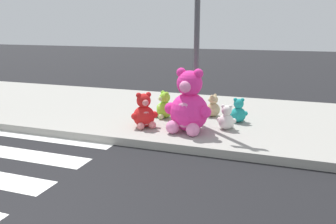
{
  "coord_description": "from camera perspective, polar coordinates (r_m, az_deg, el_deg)",
  "views": [
    {
      "loc": [
        2.74,
        -2.24,
        2.12
      ],
      "look_at": [
        0.68,
        3.6,
        0.55
      ],
      "focal_mm": 36.48,
      "sensor_mm": 36.0,
      "label": 1
    }
  ],
  "objects": [
    {
      "name": "sidewalk",
      "position": [
        8.19,
        -0.78,
        -0.25
      ],
      "size": [
        28.0,
        4.4,
        0.15
      ],
      "primitive_type": "cube",
      "color": "#9E9B93",
      "rests_on": "ground_plane"
    },
    {
      "name": "sign_pole",
      "position": [
        6.87,
        4.82,
        11.9
      ],
      "size": [
        0.56,
        0.11,
        3.2
      ],
      "color": "#4C4C51",
      "rests_on": "sidewalk"
    },
    {
      "name": "plush_pink_large",
      "position": [
        6.47,
        3.44,
        0.91
      ],
      "size": [
        0.93,
        0.83,
        1.21
      ],
      "color": "#F22D93",
      "rests_on": "sidewalk"
    },
    {
      "name": "plush_teal",
      "position": [
        7.3,
        11.65,
        -0.05
      ],
      "size": [
        0.4,
        0.36,
        0.52
      ],
      "color": "teal",
      "rests_on": "sidewalk"
    },
    {
      "name": "plush_tan",
      "position": [
        7.66,
        7.46,
        0.75
      ],
      "size": [
        0.36,
        0.37,
        0.5
      ],
      "color": "tan",
      "rests_on": "sidewalk"
    },
    {
      "name": "plush_lime",
      "position": [
        7.48,
        -0.66,
        0.81
      ],
      "size": [
        0.42,
        0.43,
        0.59
      ],
      "color": "#8CD133",
      "rests_on": "sidewalk"
    },
    {
      "name": "plush_white",
      "position": [
        6.75,
        9.73,
        -1.19
      ],
      "size": [
        0.38,
        0.33,
        0.5
      ],
      "color": "white",
      "rests_on": "sidewalk"
    },
    {
      "name": "plush_red",
      "position": [
        6.78,
        -4.01,
        -0.24
      ],
      "size": [
        0.5,
        0.51,
        0.7
      ],
      "color": "red",
      "rests_on": "sidewalk"
    }
  ]
}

